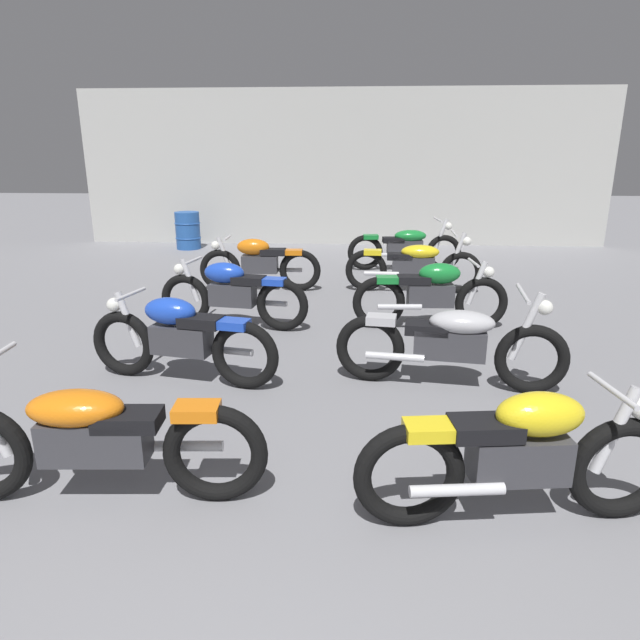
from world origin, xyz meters
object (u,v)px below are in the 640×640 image
object	(u,v)px
oil_drum	(188,230)
motorcycle_right_row_1	(520,454)
motorcycle_left_row_2	(181,337)
motorcycle_right_row_3	(431,293)
motorcycle_right_row_5	(405,246)
motorcycle_left_row_1	(93,437)
motorcycle_left_row_4	(259,263)
motorcycle_right_row_2	(451,342)
motorcycle_right_row_4	(414,264)
motorcycle_left_row_3	(232,293)

from	to	relation	value
oil_drum	motorcycle_right_row_1	bearing A→B (deg)	-63.17
motorcycle_left_row_2	motorcycle_right_row_3	distance (m)	3.25
motorcycle_right_row_1	motorcycle_right_row_5	distance (m)	7.57
oil_drum	motorcycle_left_row_2	bearing A→B (deg)	-73.83
motorcycle_left_row_1	motorcycle_right_row_1	bearing A→B (deg)	-0.94
oil_drum	motorcycle_left_row_4	bearing A→B (deg)	-59.12
motorcycle_right_row_1	motorcycle_right_row_2	bearing A→B (deg)	92.30
motorcycle_right_row_3	oil_drum	size ratio (longest dim) A/B	2.32
motorcycle_right_row_4	motorcycle_right_row_5	xyz separation A→B (m)	(0.01, 1.76, 0.00)
motorcycle_left_row_3	motorcycle_right_row_3	xyz separation A→B (m)	(2.52, 0.14, 0.00)
motorcycle_right_row_4	motorcycle_right_row_1	bearing A→B (deg)	-89.42
motorcycle_left_row_3	motorcycle_right_row_1	world-z (taller)	same
motorcycle_right_row_4	oil_drum	bearing A→B (deg)	141.28
motorcycle_left_row_3	motorcycle_left_row_4	bearing A→B (deg)	89.83
motorcycle_right_row_2	motorcycle_right_row_5	world-z (taller)	same
motorcycle_left_row_4	motorcycle_right_row_4	xyz separation A→B (m)	(2.49, 0.06, -0.01)
motorcycle_left_row_4	motorcycle_left_row_3	bearing A→B (deg)	-90.17
motorcycle_left_row_3	motorcycle_right_row_3	world-z (taller)	same
motorcycle_left_row_3	motorcycle_right_row_3	size ratio (longest dim) A/B	1.00
motorcycle_left_row_1	motorcycle_right_row_2	size ratio (longest dim) A/B	1.00
motorcycle_right_row_5	motorcycle_right_row_1	bearing A→B (deg)	-89.61
motorcycle_left_row_2	motorcycle_right_row_3	world-z (taller)	same
motorcycle_left_row_4	motorcycle_right_row_2	bearing A→B (deg)	-56.54
motorcycle_left_row_1	motorcycle_left_row_4	size ratio (longest dim) A/B	1.10
motorcycle_left_row_3	motorcycle_right_row_5	xyz separation A→B (m)	(2.50, 3.82, -0.01)
motorcycle_right_row_2	motorcycle_right_row_5	distance (m)	5.54
motorcycle_right_row_5	motorcycle_right_row_2	bearing A→B (deg)	-90.30
motorcycle_left_row_2	motorcycle_right_row_4	bearing A→B (deg)	55.70
oil_drum	motorcycle_left_row_1	bearing A→B (deg)	-76.71
motorcycle_left_row_1	motorcycle_left_row_4	bearing A→B (deg)	89.25
motorcycle_right_row_3	oil_drum	bearing A→B (deg)	130.01
motorcycle_left_row_1	motorcycle_left_row_4	xyz separation A→B (m)	(0.08, 5.71, 0.01)
motorcycle_left_row_2	motorcycle_right_row_4	world-z (taller)	motorcycle_right_row_4
motorcycle_left_row_2	motorcycle_left_row_3	bearing A→B (deg)	86.29
motorcycle_left_row_3	motorcycle_right_row_2	size ratio (longest dim) A/B	0.91
motorcycle_left_row_4	motorcycle_right_row_2	size ratio (longest dim) A/B	0.91
motorcycle_right_row_4	oil_drum	xyz separation A→B (m)	(-4.84, 3.88, -0.03)
motorcycle_right_row_1	motorcycle_right_row_2	xyz separation A→B (m)	(-0.08, 2.02, -0.01)
motorcycle_right_row_1	oil_drum	world-z (taller)	motorcycle_right_row_1
motorcycle_left_row_3	motorcycle_right_row_5	distance (m)	4.56
motorcycle_left_row_4	oil_drum	bearing A→B (deg)	120.88
motorcycle_left_row_4	motorcycle_right_row_5	world-z (taller)	motorcycle_right_row_5
motorcycle_left_row_3	motorcycle_left_row_4	distance (m)	2.00
motorcycle_left_row_2	motorcycle_left_row_3	xyz separation A→B (m)	(0.11, 1.76, 0.00)
motorcycle_left_row_4	motorcycle_right_row_4	size ratio (longest dim) A/B	0.91
motorcycle_right_row_1	motorcycle_right_row_2	size ratio (longest dim) A/B	0.91
motorcycle_right_row_2	motorcycle_left_row_4	bearing A→B (deg)	123.46
oil_drum	motorcycle_right_row_5	bearing A→B (deg)	-23.65
motorcycle_left_row_4	motorcycle_right_row_1	world-z (taller)	same
motorcycle_left_row_2	motorcycle_left_row_4	xyz separation A→B (m)	(0.12, 3.77, 0.00)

